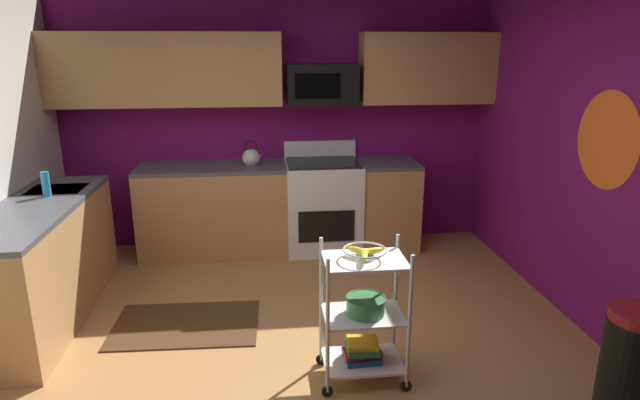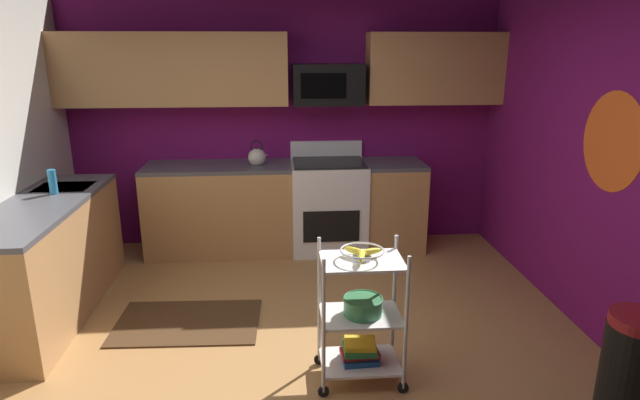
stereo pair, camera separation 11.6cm
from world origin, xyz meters
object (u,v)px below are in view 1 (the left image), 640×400
at_px(book_stack, 362,350).
at_px(fruit_bowl, 365,252).
at_px(oven_range, 323,205).
at_px(rolling_cart, 363,315).
at_px(kettle, 251,157).
at_px(dish_soap_bottle, 46,184).
at_px(mixing_bowl_large, 366,305).
at_px(microwave, 322,84).
at_px(trash_can, 632,363).

bearing_deg(book_stack, fruit_bowl, 146.31).
height_order(oven_range, book_stack, oven_range).
distance_m(rolling_cart, book_stack, 0.26).
height_order(oven_range, kettle, kettle).
height_order(book_stack, kettle, kettle).
bearing_deg(fruit_bowl, book_stack, -33.69).
height_order(fruit_bowl, dish_soap_bottle, dish_soap_bottle).
bearing_deg(mixing_bowl_large, fruit_bowl, 180.00).
xyz_separation_m(oven_range, fruit_bowl, (-0.01, -2.33, 0.40)).
distance_m(mixing_bowl_large, kettle, 2.48).
bearing_deg(oven_range, kettle, -179.69).
relative_size(fruit_bowl, kettle, 1.03).
height_order(microwave, dish_soap_bottle, microwave).
relative_size(microwave, dish_soap_bottle, 3.50).
relative_size(fruit_bowl, trash_can, 0.41).
relative_size(dish_soap_bottle, trash_can, 0.30).
bearing_deg(oven_range, trash_can, -62.73).
relative_size(book_stack, dish_soap_bottle, 1.25).
xyz_separation_m(oven_range, microwave, (-0.00, 0.10, 1.22)).
bearing_deg(dish_soap_bottle, fruit_bowl, -30.13).
distance_m(microwave, rolling_cart, 2.73).
bearing_deg(fruit_bowl, mixing_bowl_large, -0.00).
bearing_deg(rolling_cart, oven_range, 89.69).
height_order(microwave, mixing_bowl_large, microwave).
xyz_separation_m(mixing_bowl_large, book_stack, (-0.01, -0.00, -0.32)).
bearing_deg(kettle, trash_can, -52.35).
distance_m(fruit_bowl, kettle, 2.43).
bearing_deg(trash_can, dish_soap_bottle, 153.94).
relative_size(microwave, fruit_bowl, 2.57).
xyz_separation_m(fruit_bowl, book_stack, (0.00, -0.00, -0.68)).
bearing_deg(oven_range, rolling_cart, -90.31).
distance_m(microwave, fruit_bowl, 2.57).
relative_size(oven_range, microwave, 1.57).
distance_m(kettle, trash_can, 3.64).
relative_size(mixing_bowl_large, kettle, 0.95).
bearing_deg(microwave, mixing_bowl_large, -89.99).
relative_size(rolling_cart, book_stack, 3.66).
distance_m(dish_soap_bottle, trash_can, 4.28).
xyz_separation_m(book_stack, kettle, (-0.71, 2.32, 0.80)).
relative_size(rolling_cart, fruit_bowl, 3.36).
distance_m(oven_range, book_stack, 2.34).
xyz_separation_m(kettle, dish_soap_bottle, (-1.61, -0.98, 0.02)).
distance_m(rolling_cart, kettle, 2.49).
bearing_deg(mixing_bowl_large, kettle, 107.30).
relative_size(mixing_bowl_large, book_stack, 1.01).
xyz_separation_m(rolling_cart, dish_soap_bottle, (-2.32, 1.34, 0.57)).
distance_m(book_stack, trash_can, 1.57).
distance_m(rolling_cart, trash_can, 1.56).
height_order(rolling_cart, kettle, kettle).
bearing_deg(oven_range, dish_soap_bottle, -157.16).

